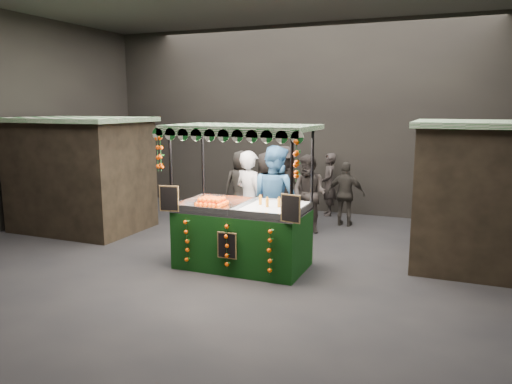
% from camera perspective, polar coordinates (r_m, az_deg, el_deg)
% --- Properties ---
extents(ground, '(12.00, 12.00, 0.00)m').
position_cam_1_polar(ground, '(9.15, -2.33, -8.24)').
color(ground, black).
rests_on(ground, ground).
extents(market_hall, '(12.10, 10.10, 5.05)m').
position_cam_1_polar(market_hall, '(8.71, -2.49, 13.42)').
color(market_hall, black).
rests_on(market_hall, ground).
extents(neighbour_stall_left, '(3.00, 2.20, 2.60)m').
position_cam_1_polar(neighbour_stall_left, '(12.09, -19.64, 2.03)').
color(neighbour_stall_left, black).
rests_on(neighbour_stall_left, ground).
extents(neighbour_stall_right, '(3.00, 2.20, 2.60)m').
position_cam_1_polar(neighbour_stall_right, '(9.55, 26.56, -0.43)').
color(neighbour_stall_right, black).
rests_on(neighbour_stall_right, ground).
extents(juice_stall, '(2.62, 1.54, 2.54)m').
position_cam_1_polar(juice_stall, '(8.72, -1.58, -3.78)').
color(juice_stall, black).
rests_on(juice_stall, ground).
extents(vendor_grey, '(0.86, 0.74, 1.99)m').
position_cam_1_polar(vendor_grey, '(9.86, -0.75, -0.93)').
color(vendor_grey, gray).
rests_on(vendor_grey, ground).
extents(vendor_blue, '(1.25, 1.13, 2.11)m').
position_cam_1_polar(vendor_blue, '(9.67, 2.21, -0.79)').
color(vendor_blue, '#285381').
rests_on(vendor_blue, ground).
extents(shopper_0, '(0.64, 0.48, 1.58)m').
position_cam_1_polar(shopper_0, '(12.51, -1.41, 0.45)').
color(shopper_0, black).
rests_on(shopper_0, ground).
extents(shopper_1, '(1.00, 0.87, 1.78)m').
position_cam_1_polar(shopper_1, '(11.18, 6.17, -0.23)').
color(shopper_1, '#2E2825').
rests_on(shopper_1, ground).
extents(shopper_2, '(0.91, 0.40, 1.54)m').
position_cam_1_polar(shopper_2, '(11.95, 10.38, -0.24)').
color(shopper_2, '#292621').
rests_on(shopper_2, ground).
extents(shopper_3, '(1.40, 1.35, 1.91)m').
position_cam_1_polar(shopper_3, '(11.82, 3.20, 0.70)').
color(shopper_3, '#292421').
rests_on(shopper_3, ground).
extents(shopper_4, '(1.00, 0.81, 1.77)m').
position_cam_1_polar(shopper_4, '(12.23, -1.69, 0.70)').
color(shopper_4, '#2D2924').
rests_on(shopper_4, ground).
extents(shopper_5, '(1.32, 1.60, 1.72)m').
position_cam_1_polar(shopper_5, '(11.89, 26.13, -0.73)').
color(shopper_5, '#272420').
rests_on(shopper_5, ground).
extents(shopper_6, '(0.57, 0.70, 1.64)m').
position_cam_1_polar(shopper_6, '(13.02, 8.44, 0.88)').
color(shopper_6, '#2B2523').
rests_on(shopper_6, ground).
extents(shopper_7, '(1.04, 0.85, 1.84)m').
position_cam_1_polar(shopper_7, '(11.17, 1.39, -0.01)').
color(shopper_7, black).
rests_on(shopper_7, ground).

